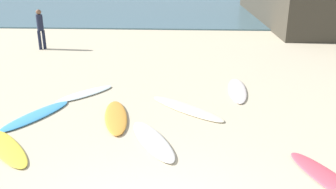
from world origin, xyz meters
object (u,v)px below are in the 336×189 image
at_px(surfboard_3, 5,146).
at_px(beachgoer_near, 40,27).
at_px(surfboard_7, 153,140).
at_px(surfboard_2, 116,117).
at_px(surfboard_1, 329,180).
at_px(surfboard_4, 85,94).
at_px(surfboard_6, 186,108).
at_px(surfboard_0, 237,90).
at_px(surfboard_5, 36,115).

bearing_deg(surfboard_3, beachgoer_near, -116.26).
bearing_deg(surfboard_7, surfboard_2, -75.79).
distance_m(surfboard_1, beachgoer_near, 13.64).
bearing_deg(surfboard_4, surfboard_6, -158.50).
height_order(surfboard_0, surfboard_2, surfboard_2).
height_order(surfboard_6, surfboard_7, surfboard_7).
bearing_deg(surfboard_4, surfboard_0, -133.46).
bearing_deg(surfboard_4, surfboard_3, 115.75).
xyz_separation_m(surfboard_7, beachgoer_near, (-5.86, 8.72, 0.96)).
distance_m(surfboard_0, surfboard_7, 4.13).
bearing_deg(surfboard_6, surfboard_1, -99.09).
height_order(surfboard_1, surfboard_6, surfboard_1).
height_order(surfboard_4, surfboard_5, same).
bearing_deg(surfboard_7, surfboard_0, -149.76).
distance_m(surfboard_6, beachgoer_near, 9.53).
distance_m(surfboard_5, surfboard_7, 3.33).
relative_size(surfboard_4, surfboard_6, 0.78).
bearing_deg(surfboard_5, surfboard_0, -133.09).
xyz_separation_m(surfboard_0, surfboard_2, (-3.32, -2.22, 0.01)).
relative_size(surfboard_0, beachgoer_near, 1.29).
bearing_deg(surfboard_2, surfboard_1, 137.06).
xyz_separation_m(surfboard_2, surfboard_5, (-2.06, -0.01, -0.01)).
bearing_deg(surfboard_0, surfboard_4, -169.19).
distance_m(surfboard_2, surfboard_4, 2.08).
bearing_deg(surfboard_5, surfboard_2, -155.45).
bearing_deg(surfboard_5, surfboard_4, -91.50).
height_order(surfboard_0, surfboard_1, surfboard_1).
height_order(surfboard_2, surfboard_4, surfboard_2).
distance_m(surfboard_4, surfboard_7, 3.69).
distance_m(surfboard_2, surfboard_6, 1.90).
bearing_deg(surfboard_6, beachgoer_near, 86.21).
xyz_separation_m(surfboard_1, surfboard_2, (-4.36, 2.55, 0.00)).
bearing_deg(surfboard_2, surfboard_3, 26.13).
bearing_deg(surfboard_5, surfboard_6, -145.46).
xyz_separation_m(surfboard_3, beachgoer_near, (-2.76, 9.15, 0.97)).
relative_size(surfboard_6, surfboard_7, 1.19).
xyz_separation_m(surfboard_1, surfboard_7, (-3.31, 1.33, 0.00)).
xyz_separation_m(surfboard_0, surfboard_1, (1.04, -4.77, 0.00)).
relative_size(surfboard_0, surfboard_5, 1.04).
distance_m(surfboard_2, surfboard_7, 1.61).
xyz_separation_m(surfboard_2, surfboard_4, (-1.25, 1.66, -0.01)).
bearing_deg(surfboard_6, surfboard_4, 114.19).
relative_size(surfboard_2, surfboard_5, 0.98).
bearing_deg(surfboard_5, surfboard_3, 114.29).
bearing_deg(surfboard_5, surfboard_1, -177.26).
xyz_separation_m(surfboard_0, surfboard_6, (-1.55, -1.54, -0.00)).
distance_m(surfboard_2, surfboard_5, 2.06).
height_order(surfboard_1, beachgoer_near, beachgoer_near).
bearing_deg(surfboard_4, surfboard_5, 103.64).
xyz_separation_m(surfboard_4, beachgoer_near, (-3.57, 5.84, 0.96)).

